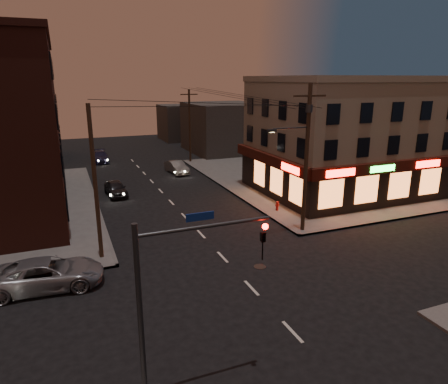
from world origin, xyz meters
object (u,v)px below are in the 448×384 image
suv_cross (47,274)px  sedan_far (100,157)px  sedan_near (116,188)px  sedan_mid (177,167)px  fire_hydrant (277,205)px

suv_cross → sedan_far: 33.12m
suv_cross → sedan_near: bearing=-14.5°
suv_cross → sedan_mid: suv_cross is taller
sedan_near → sedan_mid: sedan_mid is taller
suv_cross → sedan_near: size_ratio=1.38×
suv_cross → sedan_near: suv_cross is taller
sedan_mid → sedan_near: bearing=-145.7°
sedan_near → sedan_mid: 10.17m
suv_cross → fire_hydrant: (16.98, 6.24, -0.21)m
sedan_mid → sedan_far: 12.43m
sedan_mid → fire_hydrant: (3.79, -16.41, -0.14)m
sedan_near → sedan_far: 16.65m
suv_cross → sedan_far: (5.77, 32.62, -0.09)m
sedan_near → sedan_far: sedan_near is taller
fire_hydrant → suv_cross: bearing=-159.8°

